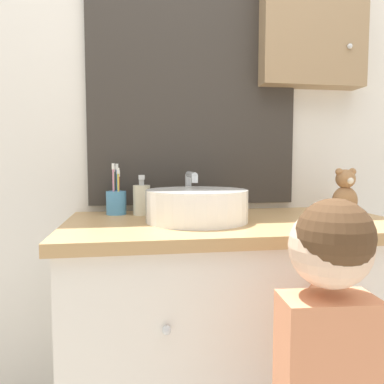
# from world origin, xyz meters

# --- Properties ---
(wall_back) EXTENTS (3.20, 0.18, 2.50)m
(wall_back) POSITION_xyz_m (0.01, 0.62, 1.27)
(wall_back) COLOR silver
(wall_back) RESTS_ON ground_plane
(vanity_counter) EXTENTS (1.10, 0.57, 0.84)m
(vanity_counter) POSITION_xyz_m (0.00, 0.31, 0.42)
(vanity_counter) COLOR silver
(vanity_counter) RESTS_ON ground_plane
(sink_basin) EXTENTS (0.33, 0.39, 0.16)m
(sink_basin) POSITION_xyz_m (-0.12, 0.31, 0.89)
(sink_basin) COLOR white
(sink_basin) RESTS_ON vanity_counter
(toothbrush_holder) EXTENTS (0.07, 0.07, 0.19)m
(toothbrush_holder) POSITION_xyz_m (-0.39, 0.51, 0.89)
(toothbrush_holder) COLOR #4C93C6
(toothbrush_holder) RESTS_ON vanity_counter
(soap_dispenser) EXTENTS (0.06, 0.06, 0.15)m
(soap_dispenser) POSITION_xyz_m (-0.30, 0.48, 0.90)
(soap_dispenser) COLOR beige
(soap_dispenser) RESTS_ON vanity_counter
(child_figure) EXTENTS (0.22, 0.46, 0.96)m
(child_figure) POSITION_xyz_m (0.08, -0.18, 0.59)
(child_figure) COLOR slate
(child_figure) RESTS_ON ground_plane
(teddy_bear) EXTENTS (0.09, 0.08, 0.17)m
(teddy_bear) POSITION_xyz_m (0.44, 0.38, 0.92)
(teddy_bear) COLOR #9E7047
(teddy_bear) RESTS_ON vanity_counter
(drinking_cup) EXTENTS (0.08, 0.08, 0.08)m
(drinking_cup) POSITION_xyz_m (0.23, 0.10, 0.88)
(drinking_cup) COLOR silver
(drinking_cup) RESTS_ON vanity_counter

